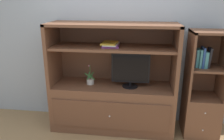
# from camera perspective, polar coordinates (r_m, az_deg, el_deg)

# --- Properties ---
(painted_rear_wall) EXTENTS (6.00, 0.10, 2.80)m
(painted_rear_wall) POSITION_cam_1_polar(r_m,az_deg,el_deg) (3.44, 0.88, 9.38)
(painted_rear_wall) COLOR #9EA8B2
(painted_rear_wall) RESTS_ON ground_plane
(media_console) EXTENTS (1.80, 0.61, 1.59)m
(media_console) POSITION_cam_1_polar(r_m,az_deg,el_deg) (3.37, 0.12, -6.75)
(media_console) COLOR brown
(media_console) RESTS_ON ground_plane
(tv_monitor) EXTENTS (0.54, 0.23, 0.49)m
(tv_monitor) POSITION_cam_1_polar(r_m,az_deg,el_deg) (3.15, 4.77, -0.03)
(tv_monitor) COLOR black
(tv_monitor) RESTS_ON media_console
(potted_plant) EXTENTS (0.15, 0.11, 0.30)m
(potted_plant) POSITION_cam_1_polar(r_m,az_deg,el_deg) (3.33, -5.59, -2.87)
(potted_plant) COLOR beige
(potted_plant) RESTS_ON media_console
(magazine_stack) EXTENTS (0.25, 0.34, 0.06)m
(magazine_stack) POSITION_cam_1_polar(r_m,az_deg,el_deg) (3.11, -0.34, 6.60)
(magazine_stack) COLOR purple
(magazine_stack) RESTS_ON media_console
(bookshelf_tall) EXTENTS (0.48, 0.47, 1.51)m
(bookshelf_tall) POSITION_cam_1_polar(r_m,az_deg,el_deg) (3.47, 21.97, -7.45)
(bookshelf_tall) COLOR brown
(bookshelf_tall) RESTS_ON ground_plane
(upright_book_row) EXTENTS (0.22, 0.18, 0.28)m
(upright_book_row) POSITION_cam_1_polar(r_m,az_deg,el_deg) (3.23, 22.09, 2.86)
(upright_book_row) COLOR black
(upright_book_row) RESTS_ON bookshelf_tall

